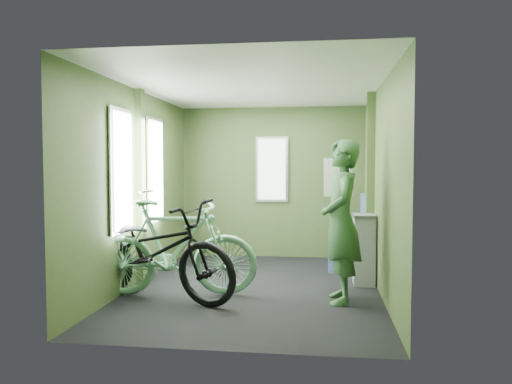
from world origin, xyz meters
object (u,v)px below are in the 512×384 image
(passenger, at_px, (341,221))
(waste_box, at_px, (364,249))
(bicycle_mint, at_px, (174,297))
(bicycle_black, at_px, (155,299))
(bench_seat, at_px, (349,246))

(passenger, height_order, waste_box, passenger)
(bicycle_mint, xyz_separation_m, waste_box, (2.06, 0.88, 0.42))
(bicycle_black, distance_m, bench_seat, 2.93)
(bicycle_mint, distance_m, passenger, 1.95)
(bicycle_mint, xyz_separation_m, passenger, (1.75, 0.05, 0.84))
(passenger, bearing_deg, bicycle_mint, -92.53)
(bicycle_mint, height_order, bench_seat, bench_seat)
(bicycle_mint, height_order, passenger, passenger)
(waste_box, xyz_separation_m, bench_seat, (-0.11, 1.02, -0.12))
(bicycle_mint, bearing_deg, bench_seat, -54.05)
(bicycle_black, relative_size, passenger, 1.19)
(passenger, xyz_separation_m, bench_seat, (0.19, 1.84, -0.54))
(bench_seat, bearing_deg, passenger, -95.35)
(bicycle_black, height_order, waste_box, waste_box)
(bicycle_mint, xyz_separation_m, bench_seat, (1.94, 1.89, 0.30))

